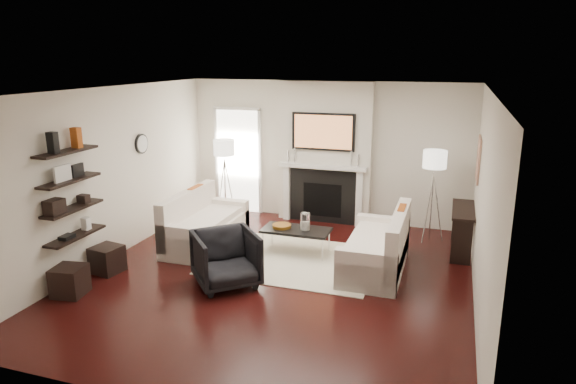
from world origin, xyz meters
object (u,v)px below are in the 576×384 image
(coffee_table, at_px, (296,230))
(armchair, at_px, (226,256))
(ottoman_near, at_px, (107,259))
(lamp_right_shade, at_px, (435,159))
(lamp_left_shade, at_px, (224,147))
(loveseat_right_base, at_px, (375,257))
(loveseat_left_base, at_px, (206,233))

(coffee_table, bearing_deg, armchair, -111.93)
(armchair, relative_size, ottoman_near, 2.14)
(lamp_right_shade, xyz_separation_m, ottoman_near, (-4.52, -2.94, -1.25))
(coffee_table, distance_m, armchair, 1.56)
(lamp_left_shade, bearing_deg, lamp_right_shade, 0.86)
(loveseat_right_base, height_order, lamp_left_shade, lamp_left_shade)
(loveseat_left_base, height_order, ottoman_near, loveseat_left_base)
(ottoman_near, bearing_deg, loveseat_right_base, 19.21)
(lamp_left_shade, relative_size, ottoman_near, 1.00)
(armchair, distance_m, ottoman_near, 1.91)
(lamp_left_shade, height_order, ottoman_near, lamp_left_shade)
(coffee_table, bearing_deg, loveseat_right_base, -11.61)
(loveseat_left_base, xyz_separation_m, lamp_left_shade, (-0.28, 1.40, 1.24))
(loveseat_left_base, distance_m, lamp_right_shade, 4.09)
(loveseat_left_base, height_order, lamp_right_shade, lamp_right_shade)
(lamp_left_shade, bearing_deg, loveseat_left_base, -78.66)
(ottoman_near, bearing_deg, lamp_left_shade, 77.85)
(loveseat_left_base, height_order, lamp_left_shade, lamp_left_shade)
(loveseat_left_base, xyz_separation_m, lamp_right_shade, (3.62, 1.46, 1.24))
(ottoman_near, bearing_deg, loveseat_left_base, 58.69)
(loveseat_right_base, xyz_separation_m, lamp_left_shade, (-3.18, 1.56, 1.24))
(loveseat_left_base, distance_m, coffee_table, 1.59)
(loveseat_left_base, distance_m, armchair, 1.67)
(armchair, height_order, lamp_left_shade, lamp_left_shade)
(loveseat_left_base, relative_size, coffee_table, 1.64)
(loveseat_right_base, distance_m, lamp_right_shade, 2.16)
(loveseat_left_base, xyz_separation_m, loveseat_right_base, (2.90, -0.16, 0.00))
(armchair, xyz_separation_m, lamp_right_shade, (2.63, 2.79, 1.02))
(loveseat_left_base, bearing_deg, loveseat_right_base, -3.07)
(armchair, bearing_deg, lamp_right_shade, 5.07)
(loveseat_right_base, height_order, lamp_right_shade, lamp_right_shade)
(loveseat_left_base, distance_m, lamp_left_shade, 1.89)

